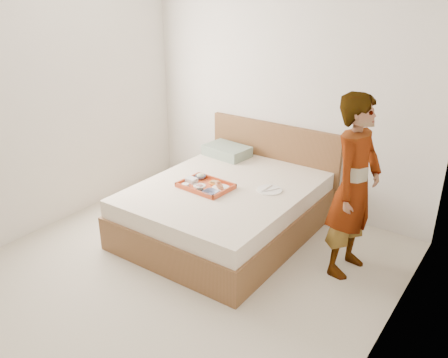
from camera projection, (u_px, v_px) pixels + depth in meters
ground at (170, 280)px, 4.12m from camera, size 3.50×4.00×0.01m
wall_back at (285, 94)px, 5.11m from camera, size 3.50×0.01×2.60m
wall_left at (28, 108)px, 4.53m from camera, size 0.01×4.00×2.60m
wall_right at (388, 197)px, 2.68m from camera, size 0.01×4.00×2.60m
bed at (226, 209)px, 4.82m from camera, size 1.65×2.00×0.53m
headboard at (273, 162)px, 5.46m from camera, size 1.65×0.06×0.95m
pillow at (227, 151)px, 5.48m from camera, size 0.54×0.40×0.12m
tray at (206, 185)px, 4.66m from camera, size 0.53×0.40×0.05m
prawn_plate at (221, 188)px, 4.61m from camera, size 0.19×0.19×0.01m
navy_bowl_big at (210, 193)px, 4.48m from camera, size 0.15×0.15×0.04m
sauce_dish at (200, 190)px, 4.54m from camera, size 0.08×0.08×0.03m
meat_plate at (199, 186)px, 4.66m from camera, size 0.13×0.13×0.01m
bread_plate at (214, 183)px, 4.73m from camera, size 0.13×0.13×0.01m
salad_bowl at (201, 177)px, 4.84m from camera, size 0.12×0.12×0.03m
plastic_tub at (191, 180)px, 4.75m from camera, size 0.11×0.09×0.05m
cheese_round at (185, 185)px, 4.66m from camera, size 0.08×0.08×0.03m
dinner_plate at (270, 190)px, 4.60m from camera, size 0.32×0.32×0.01m
person at (354, 187)px, 3.97m from camera, size 0.44×0.63×1.64m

